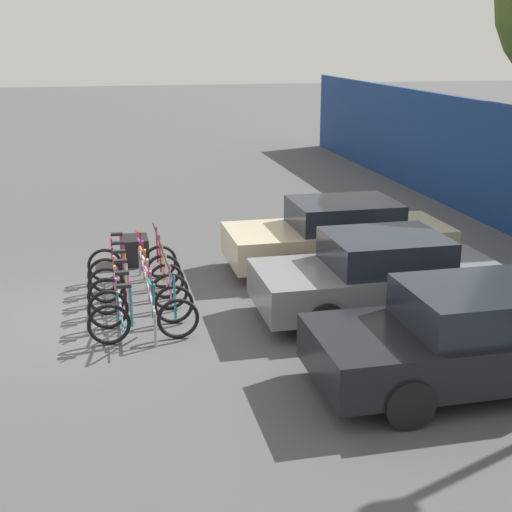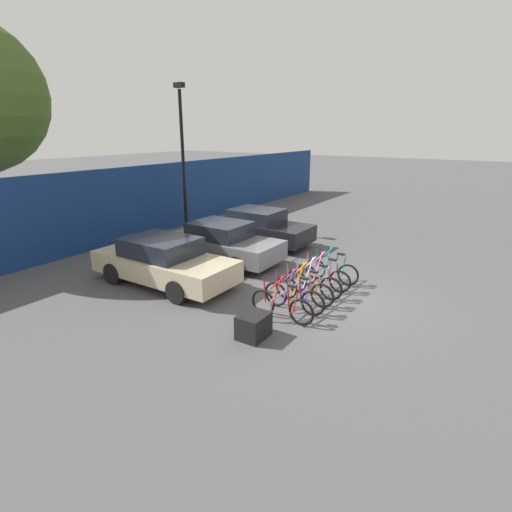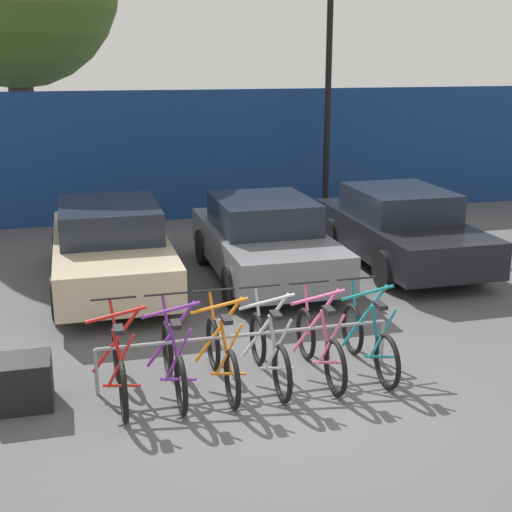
# 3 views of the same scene
# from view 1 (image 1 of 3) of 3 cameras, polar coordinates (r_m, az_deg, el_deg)

# --- Properties ---
(ground_plane) EXTENTS (120.00, 120.00, 0.00)m
(ground_plane) POSITION_cam_1_polar(r_m,az_deg,el_deg) (12.30, -11.72, -4.73)
(ground_plane) COLOR #4C4C4F
(bike_rack) EXTENTS (3.54, 0.04, 0.57)m
(bike_rack) POSITION_cam_1_polar(r_m,az_deg,el_deg) (12.45, -8.79, -1.92)
(bike_rack) COLOR gray
(bike_rack) RESTS_ON ground
(bicycle_red) EXTENTS (0.68, 1.71, 1.05)m
(bicycle_red) POSITION_cam_1_polar(r_m,az_deg,el_deg) (13.90, -9.84, -0.40)
(bicycle_red) COLOR black
(bicycle_red) RESTS_ON ground
(bicycle_purple) EXTENTS (0.68, 1.71, 1.05)m
(bicycle_purple) POSITION_cam_1_polar(r_m,az_deg,el_deg) (13.32, -9.69, -1.17)
(bicycle_purple) COLOR black
(bicycle_purple) RESTS_ON ground
(bicycle_orange) EXTENTS (0.68, 1.71, 1.05)m
(bicycle_orange) POSITION_cam_1_polar(r_m,az_deg,el_deg) (12.79, -9.54, -1.95)
(bicycle_orange) COLOR black
(bicycle_orange) RESTS_ON ground
(bicycle_silver) EXTENTS (0.68, 1.71, 1.05)m
(bicycle_silver) POSITION_cam_1_polar(r_m,az_deg,el_deg) (12.25, -9.38, -2.79)
(bicycle_silver) COLOR black
(bicycle_silver) RESTS_ON ground
(bicycle_pink) EXTENTS (0.68, 1.71, 1.05)m
(bicycle_pink) POSITION_cam_1_polar(r_m,az_deg,el_deg) (11.66, -9.18, -3.82)
(bicycle_pink) COLOR black
(bicycle_pink) RESTS_ON ground
(bicycle_teal) EXTENTS (0.68, 1.71, 1.05)m
(bicycle_teal) POSITION_cam_1_polar(r_m,az_deg,el_deg) (11.07, -8.96, -4.97)
(bicycle_teal) COLOR black
(bicycle_teal) RESTS_ON ground
(car_beige) EXTENTS (1.91, 4.45, 1.40)m
(car_beige) POSITION_cam_1_polar(r_m,az_deg,el_deg) (14.40, 6.64, 1.66)
(car_beige) COLOR #C1B28E
(car_beige) RESTS_ON ground
(car_grey) EXTENTS (1.91, 4.09, 1.40)m
(car_grey) POSITION_cam_1_polar(r_m,az_deg,el_deg) (12.04, 9.84, -1.60)
(car_grey) COLOR slate
(car_grey) RESTS_ON ground
(car_black) EXTENTS (1.91, 4.24, 1.40)m
(car_black) POSITION_cam_1_polar(r_m,az_deg,el_deg) (9.92, 16.84, -6.24)
(car_black) COLOR black
(car_black) RESTS_ON ground
(cargo_crate) EXTENTS (0.70, 0.56, 0.55)m
(cargo_crate) POSITION_cam_1_polar(r_m,az_deg,el_deg) (14.96, -9.70, 0.46)
(cargo_crate) COLOR black
(cargo_crate) RESTS_ON ground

